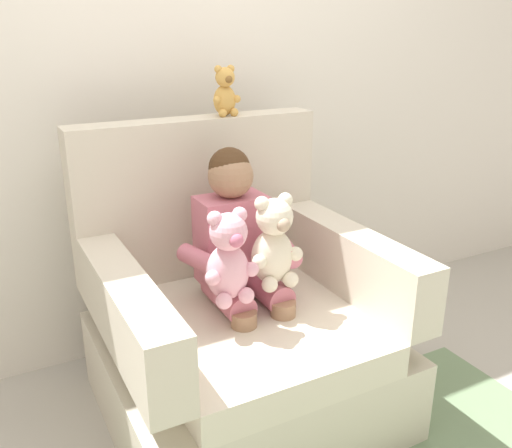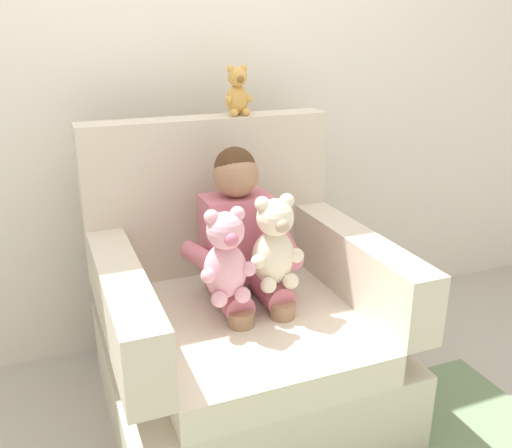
{
  "view_description": "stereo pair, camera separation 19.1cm",
  "coord_description": "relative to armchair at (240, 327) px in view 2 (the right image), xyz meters",
  "views": [
    {
      "loc": [
        -0.81,
        -1.64,
        1.45
      ],
      "look_at": [
        0.03,
        -0.05,
        0.8
      ],
      "focal_mm": 38.65,
      "sensor_mm": 36.0,
      "label": 1
    },
    {
      "loc": [
        -0.64,
        -1.72,
        1.45
      ],
      "look_at": [
        0.03,
        -0.05,
        0.8
      ],
      "focal_mm": 38.65,
      "sensor_mm": 36.0,
      "label": 2
    }
  ],
  "objects": [
    {
      "name": "ground_plane",
      "position": [
        0.0,
        -0.05,
        -0.34
      ],
      "size": [
        8.0,
        8.0,
        0.0
      ],
      "primitive_type": "plane",
      "color": "#ADA89E"
    },
    {
      "name": "back_wall",
      "position": [
        0.0,
        0.67,
        0.96
      ],
      "size": [
        6.0,
        0.1,
        2.6
      ],
      "primitive_type": "cube",
      "color": "silver",
      "rests_on": "ground"
    },
    {
      "name": "armchair",
      "position": [
        0.0,
        0.0,
        0.0
      ],
      "size": [
        1.03,
        0.97,
        1.1
      ],
      "color": "beige",
      "rests_on": "ground"
    },
    {
      "name": "seated_child",
      "position": [
        0.03,
        0.03,
        0.32
      ],
      "size": [
        0.45,
        0.39,
        0.82
      ],
      "rotation": [
        0.0,
        0.0,
        -0.04
      ],
      "color": "#C66B7F",
      "rests_on": "armchair"
    },
    {
      "name": "plush_pink",
      "position": [
        -0.1,
        -0.15,
        0.37
      ],
      "size": [
        0.2,
        0.16,
        0.33
      ],
      "rotation": [
        0.0,
        0.0,
        -0.32
      ],
      "color": "#EAA8BC",
      "rests_on": "armchair"
    },
    {
      "name": "plush_cream",
      "position": [
        0.09,
        -0.11,
        0.38
      ],
      "size": [
        0.2,
        0.16,
        0.34
      ],
      "rotation": [
        0.0,
        0.0,
        -0.22
      ],
      "color": "silver",
      "rests_on": "armchair"
    },
    {
      "name": "plush_honey_on_backrest",
      "position": [
        0.13,
        0.36,
        0.85
      ],
      "size": [
        0.12,
        0.1,
        0.2
      ],
      "rotation": [
        0.0,
        0.0,
        0.19
      ],
      "color": "gold",
      "rests_on": "armchair"
    }
  ]
}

